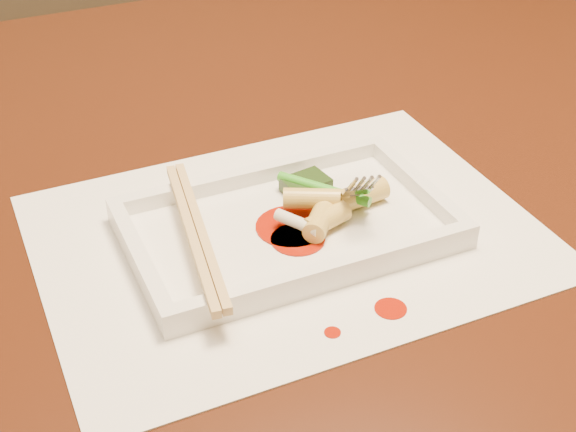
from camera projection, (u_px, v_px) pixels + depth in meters
name	position (u px, v px, depth m)	size (l,w,h in m)	color
table	(268.00, 235.00, 0.83)	(1.40, 0.90, 0.75)	black
placemat	(288.00, 235.00, 0.66)	(0.40, 0.30, 0.00)	white
sauce_splatter_a	(391.00, 309.00, 0.58)	(0.02, 0.02, 0.00)	#9B1604
sauce_splatter_b	(332.00, 332.00, 0.56)	(0.01, 0.01, 0.00)	#9B1604
plate_base	(288.00, 230.00, 0.66)	(0.26, 0.16, 0.01)	white
plate_rim_far	(253.00, 175.00, 0.71)	(0.26, 0.01, 0.01)	white
plate_rim_near	(329.00, 271.00, 0.59)	(0.26, 0.01, 0.01)	white
plate_rim_left	(139.00, 258.00, 0.61)	(0.01, 0.14, 0.01)	white
plate_rim_right	(419.00, 185.00, 0.69)	(0.01, 0.14, 0.01)	white
veg_piece	(306.00, 185.00, 0.69)	(0.04, 0.03, 0.01)	black
scallion_white	(298.00, 223.00, 0.64)	(0.01, 0.01, 0.04)	#EAEACC
scallion_green	(324.00, 189.00, 0.68)	(0.01, 0.01, 0.09)	#289017
chopstick_a	(191.00, 233.00, 0.62)	(0.01, 0.20, 0.01)	tan
chopstick_b	(201.00, 231.00, 0.62)	(0.01, 0.20, 0.01)	tan
fork	(358.00, 119.00, 0.65)	(0.09, 0.10, 0.14)	silver
sauce_blob_0	(292.00, 226.00, 0.65)	(0.06, 0.06, 0.00)	#9B1604
sauce_blob_1	(298.00, 239.00, 0.64)	(0.04, 0.04, 0.00)	#9B1604
rice_cake_0	(327.00, 219.00, 0.64)	(0.02, 0.02, 0.04)	#D5C363
rice_cake_1	(321.00, 218.00, 0.65)	(0.02, 0.02, 0.05)	#D5C363
rice_cake_2	(312.00, 199.00, 0.66)	(0.02, 0.02, 0.05)	#D5C363
rice_cake_3	(360.00, 195.00, 0.67)	(0.02, 0.02, 0.05)	#D5C363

